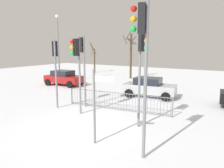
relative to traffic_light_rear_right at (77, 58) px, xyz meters
The scene contains 13 objects.
ground_plane 3.80m from the traffic_light_rear_right, 48.00° to the right, with size 60.00×60.00×0.00m, color white.
traffic_light_rear_right is the anchor object (origin of this frame).
traffic_light_rear_left 5.43m from the traffic_light_rear_right, 26.71° to the right, with size 0.55×0.38×5.09m.
traffic_light_mid_left 2.06m from the traffic_light_rear_right, 169.55° to the left, with size 0.46×0.47×4.17m.
traffic_light_mid_right 3.77m from the traffic_light_rear_right, ahead, with size 0.52×0.41×4.52m.
traffic_light_foreground_left 1.54m from the traffic_light_rear_right, 119.45° to the left, with size 0.56×0.37×4.40m.
direction_sign_post 4.06m from the traffic_light_rear_right, 38.38° to the right, with size 0.74×0.35×2.90m.
pedestrian_guard_railing 3.45m from the traffic_light_rear_right, 51.72° to the left, with size 6.50×0.85×1.07m.
car_silver_far 6.69m from the traffic_light_rear_right, 72.90° to the left, with size 3.98×2.32×1.47m.
car_red_trailing 9.69m from the traffic_light_rear_right, 139.46° to the left, with size 3.93×2.19×1.47m.
street_lamp 11.57m from the traffic_light_rear_right, 140.87° to the left, with size 0.36×0.36×7.04m.
bare_tree_centre 19.53m from the traffic_light_rear_right, 123.91° to the left, with size 1.16×0.85×4.55m.
bare_tree_right 14.28m from the traffic_light_rear_right, 104.89° to the left, with size 1.96×1.89×6.16m.
Camera 1 is at (5.96, -6.77, 3.68)m, focal length 32.79 mm.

